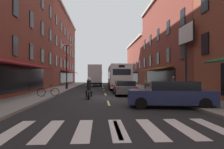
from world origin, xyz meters
name	(u,v)px	position (x,y,z in m)	size (l,w,h in m)	color
ground_plane	(106,98)	(0.00, 0.00, -0.05)	(34.80, 80.00, 0.10)	black
lane_centre_dashes	(107,98)	(0.00, -0.25, 0.00)	(0.14, 73.90, 0.01)	#DBCC4C
crosswalk_near	(118,129)	(0.00, -10.00, 0.00)	(7.10, 2.80, 0.01)	silver
sidewalk_left	(34,97)	(-5.90, 0.00, 0.07)	(3.00, 80.00, 0.14)	gray
sidewalk_right	(176,96)	(5.90, 0.00, 0.07)	(3.00, 80.00, 0.14)	gray
billboard_sign	(186,41)	(7.05, 0.62, 4.89)	(0.40, 3.00, 6.24)	black
transit_bus	(118,77)	(2.08, 11.96, 1.71)	(2.82, 11.86, 3.27)	white
box_truck	(95,75)	(-1.36, 20.87, 1.97)	(2.52, 7.21, 3.80)	#B21E19
sedan_near	(125,88)	(1.78, 2.11, 0.68)	(2.05, 4.60, 1.32)	#515154
sedan_mid	(96,81)	(-1.44, 30.96, 0.69)	(2.00, 4.32, 1.35)	maroon
sedan_far	(171,94)	(3.38, -5.65, 0.74)	(4.86, 2.63, 1.46)	navy
motorcycle_rider	(89,89)	(-1.41, -0.72, 0.71)	(0.62, 2.07, 1.66)	black
bicycle_near	(48,92)	(-4.70, -0.16, 0.50)	(1.69, 0.50, 0.91)	black
pedestrian_near	(173,84)	(6.79, 3.02, 1.00)	(0.53, 0.43, 1.63)	#B29947
pedestrian_mid	(145,83)	(5.46, 9.38, 0.94)	(0.36, 0.36, 1.57)	#4C4C51
street_lamp_twin	(67,64)	(-4.82, 9.70, 3.32)	(1.42, 0.32, 5.77)	black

